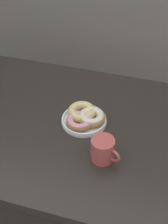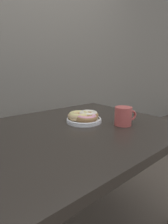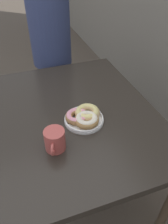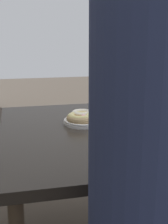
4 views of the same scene
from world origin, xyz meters
name	(u,v)px [view 2 (image 2 of 4)]	position (x,y,z in m)	size (l,w,h in m)	color
wall_back	(5,35)	(0.00, 1.12, 1.30)	(8.00, 0.05, 2.60)	slate
dining_table	(75,139)	(0.00, 0.11, 0.63)	(1.09, 0.88, 0.70)	#28231E
donut_plate	(84,117)	(0.09, 0.14, 0.74)	(0.21, 0.23, 0.06)	white
coffee_mug	(124,116)	(0.22, -0.04, 0.76)	(0.13, 0.09, 0.10)	#B74C47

